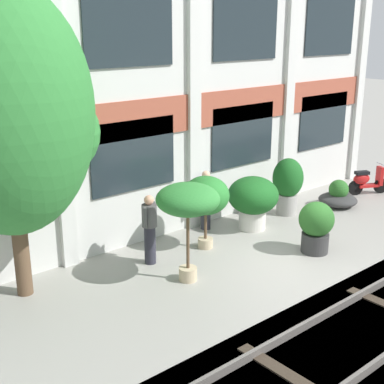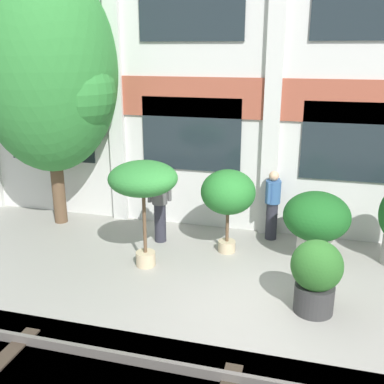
# 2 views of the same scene
# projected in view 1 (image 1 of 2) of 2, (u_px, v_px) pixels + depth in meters

# --- Properties ---
(ground_plane) EXTENTS (80.00, 80.00, 0.00)m
(ground_plane) POSITION_uv_depth(u_px,v_px,m) (283.00, 265.00, 12.14)
(ground_plane) COLOR gray
(apartment_facade) EXTENTS (15.09, 0.64, 8.71)m
(apartment_facade) POSITION_uv_depth(u_px,v_px,m) (186.00, 61.00, 13.33)
(apartment_facade) COLOR silver
(apartment_facade) RESTS_ON ground
(broadleaf_tree) EXTENTS (3.36, 3.20, 6.06)m
(broadleaf_tree) POSITION_uv_depth(u_px,v_px,m) (7.00, 117.00, 9.76)
(broadleaf_tree) COLOR brown
(broadleaf_tree) RESTS_ON ground
(potted_plant_stone_basin) EXTENTS (1.34, 1.34, 1.42)m
(potted_plant_stone_basin) POSITION_uv_depth(u_px,v_px,m) (253.00, 198.00, 14.03)
(potted_plant_stone_basin) COLOR beige
(potted_plant_stone_basin) RESTS_ON ground
(potted_plant_ribbed_drum) EXTENTS (0.84, 0.84, 1.25)m
(potted_plant_ribbed_drum) POSITION_uv_depth(u_px,v_px,m) (316.00, 225.00, 12.62)
(potted_plant_ribbed_drum) COLOR #333333
(potted_plant_ribbed_drum) RESTS_ON ground
(potted_plant_wide_bowl) EXTENTS (1.14, 1.14, 0.80)m
(potted_plant_wide_bowl) POSITION_uv_depth(u_px,v_px,m) (338.00, 197.00, 15.99)
(potted_plant_wide_bowl) COLOR #333333
(potted_plant_wide_bowl) RESTS_ON ground
(potted_plant_low_pan) EXTENTS (1.32, 1.32, 2.14)m
(potted_plant_low_pan) POSITION_uv_depth(u_px,v_px,m) (188.00, 202.00, 10.89)
(potted_plant_low_pan) COLOR tan
(potted_plant_low_pan) RESTS_ON ground
(potted_plant_glazed_jar) EXTENTS (0.87, 0.87, 1.63)m
(potted_plant_glazed_jar) POSITION_uv_depth(u_px,v_px,m) (288.00, 183.00, 15.13)
(potted_plant_glazed_jar) COLOR gray
(potted_plant_glazed_jar) RESTS_ON ground
(potted_plant_terracotta_small) EXTENTS (1.13, 1.13, 1.80)m
(potted_plant_terracotta_small) POSITION_uv_depth(u_px,v_px,m) (206.00, 197.00, 12.69)
(potted_plant_terracotta_small) COLOR tan
(potted_plant_terracotta_small) RESTS_ON ground
(scooter_near_curb) EXTENTS (1.27, 0.77, 0.98)m
(scooter_near_curb) POSITION_uv_depth(u_px,v_px,m) (367.00, 181.00, 17.04)
(scooter_near_curb) COLOR black
(scooter_near_curb) RESTS_ON ground
(resident_by_doorway) EXTENTS (0.34, 0.50, 1.60)m
(resident_by_doorway) POSITION_uv_depth(u_px,v_px,m) (206.00, 198.00, 14.02)
(resident_by_doorway) COLOR #282833
(resident_by_doorway) RESTS_ON ground
(resident_watching_tracks) EXTENTS (0.48, 0.34, 1.62)m
(resident_watching_tracks) POSITION_uv_depth(u_px,v_px,m) (150.00, 227.00, 11.97)
(resident_watching_tracks) COLOR #282833
(resident_watching_tracks) RESTS_ON ground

